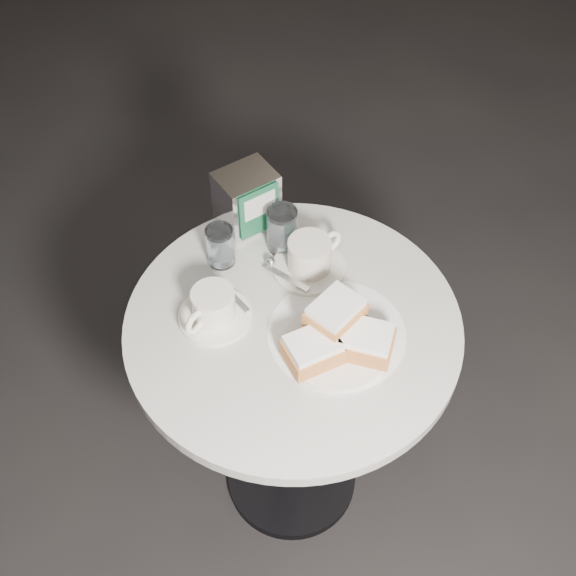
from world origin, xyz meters
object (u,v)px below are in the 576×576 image
Objects in this scene: coffee_cup_right at (310,258)px; water_glass_left at (220,246)px; coffee_cup_left at (213,308)px; beignet_plate at (337,339)px; napkin_dispenser at (247,200)px; cafe_table at (293,373)px; water_glass_right at (282,230)px.

water_glass_left is (-0.15, 0.12, 0.01)m from coffee_cup_right.
coffee_cup_left is at bearing 175.61° from coffee_cup_right.
beignet_plate is 2.84× the size of water_glass_left.
napkin_dispenser is (0.02, 0.40, 0.04)m from beignet_plate.
beignet_plate is 0.40m from napkin_dispenser.
coffee_cup_left is 2.06× the size of water_glass_left.
coffee_cup_right is at bearing 44.71° from cafe_table.
coffee_cup_right is 1.67× the size of water_glass_right.
water_glass_right is (0.09, 0.19, 0.25)m from cafe_table.
cafe_table is 2.70× the size of beignet_plate.
beignet_plate is at bearing -75.47° from water_glass_left.
water_glass_left is 0.89× the size of water_glass_right.
beignet_plate is 1.90× the size of napkin_dispenser.
napkin_dispenser is at bearing 34.16° from water_glass_left.
coffee_cup_right is at bearing -37.73° from water_glass_left.
cafe_table is 7.68× the size of water_glass_left.
beignet_plate is (0.04, -0.11, 0.24)m from cafe_table.
water_glass_right reaches higher than coffee_cup_right.
coffee_cup_left is 0.29m from napkin_dispenser.
water_glass_left is 0.67× the size of napkin_dispenser.
water_glass_left is at bearing 167.35° from water_glass_right.
coffee_cup_left is 1.37× the size of napkin_dispenser.
coffee_cup_right is at bearing 71.96° from beignet_plate.
coffee_cup_right is 1.87× the size of water_glass_left.
water_glass_right is (0.05, 0.30, 0.01)m from beignet_plate.
cafe_table is at bearing -104.14° from napkin_dispenser.
water_glass_right is 0.75× the size of napkin_dispenser.
beignet_plate is 1.38× the size of coffee_cup_left.
napkin_dispenser reaches higher than beignet_plate.
beignet_plate reaches higher than coffee_cup_left.
cafe_table is 0.28m from coffee_cup_left.
cafe_table is 4.11× the size of coffee_cup_right.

